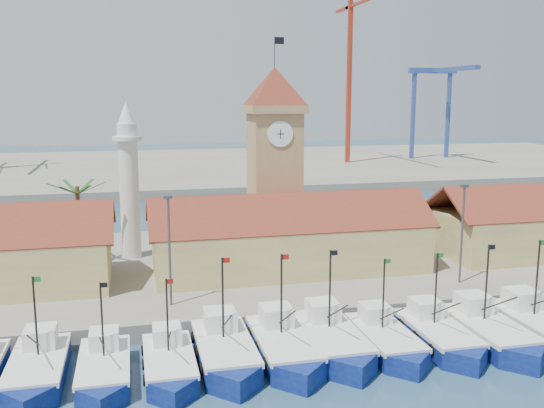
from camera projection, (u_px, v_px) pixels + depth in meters
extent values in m
plane|color=#1E3D50|center=(364.00, 371.00, 40.80)|extent=(400.00, 400.00, 0.00)
cube|color=gray|center=(279.00, 265.00, 63.66)|extent=(140.00, 32.00, 1.50)
cube|color=gray|center=(194.00, 168.00, 146.00)|extent=(240.00, 80.00, 2.00)
cube|color=#0C125C|center=(38.00, 373.00, 39.46)|extent=(3.44, 7.78, 1.77)
cube|color=#0C125C|center=(29.00, 402.00, 35.74)|extent=(3.44, 3.44, 1.77)
cube|color=silver|center=(37.00, 360.00, 39.31)|extent=(3.51, 7.99, 0.34)
cube|color=silver|center=(41.00, 337.00, 41.03)|extent=(2.06, 2.16, 1.37)
cylinder|color=black|center=(35.00, 317.00, 39.29)|extent=(0.14, 0.14, 5.50)
cube|color=#197226|center=(37.00, 279.00, 38.89)|extent=(0.49, 0.02, 0.34)
cube|color=#0C125C|center=(104.00, 373.00, 39.55)|extent=(3.23, 7.31, 1.66)
cube|color=#0C125C|center=(102.00, 400.00, 36.05)|extent=(3.23, 3.23, 1.66)
cube|color=silver|center=(104.00, 361.00, 39.40)|extent=(3.29, 7.51, 0.32)
cube|color=silver|center=(104.00, 339.00, 41.02)|extent=(1.94, 2.03, 1.29)
cylinder|color=black|center=(102.00, 321.00, 39.39)|extent=(0.13, 0.13, 5.17)
cube|color=black|center=(104.00, 285.00, 39.01)|extent=(0.46, 0.02, 0.32)
cube|color=#0C125C|center=(169.00, 367.00, 40.36)|extent=(3.22, 7.29, 1.66)
cube|color=#0C125C|center=(173.00, 393.00, 36.87)|extent=(3.22, 3.22, 1.66)
cube|color=silver|center=(169.00, 356.00, 40.21)|extent=(3.28, 7.49, 0.32)
cube|color=silver|center=(167.00, 335.00, 41.82)|extent=(1.93, 2.02, 1.29)
cylinder|color=black|center=(167.00, 316.00, 40.19)|extent=(0.13, 0.13, 5.15)
cube|color=#A5140F|center=(170.00, 281.00, 39.82)|extent=(0.46, 0.02, 0.32)
cube|color=#0C125C|center=(225.00, 355.00, 42.05)|extent=(3.70, 8.38, 1.90)
cube|color=#0C125C|center=(235.00, 383.00, 38.03)|extent=(3.70, 3.70, 1.90)
cube|color=silver|center=(225.00, 342.00, 41.88)|extent=(3.78, 8.61, 0.37)
cube|color=silver|center=(220.00, 320.00, 43.74)|extent=(2.22, 2.33, 1.48)
cylinder|color=black|center=(223.00, 299.00, 41.86)|extent=(0.15, 0.15, 5.92)
cube|color=#A5140F|center=(226.00, 260.00, 41.43)|extent=(0.53, 0.02, 0.37)
cube|color=#0C125C|center=(283.00, 350.00, 42.86)|extent=(3.71, 8.39, 1.91)
cube|color=#0C125C|center=(299.00, 377.00, 38.84)|extent=(3.71, 3.71, 1.91)
cube|color=silver|center=(283.00, 338.00, 42.69)|extent=(3.78, 8.63, 0.37)
cube|color=silver|center=(276.00, 316.00, 44.55)|extent=(2.23, 2.33, 1.48)
cylinder|color=black|center=(281.00, 295.00, 42.67)|extent=(0.15, 0.15, 5.94)
cube|color=#A5140F|center=(285.00, 257.00, 42.24)|extent=(0.53, 0.02, 0.37)
cube|color=#0C125C|center=(331.00, 344.00, 43.91)|extent=(3.71, 8.41, 1.91)
cube|color=#0C125C|center=(352.00, 369.00, 39.88)|extent=(3.71, 3.71, 1.91)
cube|color=silver|center=(332.00, 332.00, 43.74)|extent=(3.79, 8.64, 0.37)
cube|color=silver|center=(323.00, 311.00, 45.60)|extent=(2.23, 2.33, 1.49)
cylinder|color=black|center=(330.00, 290.00, 43.72)|extent=(0.15, 0.15, 5.94)
cube|color=black|center=(334.00, 253.00, 43.29)|extent=(0.53, 0.02, 0.37)
cube|color=#0C125C|center=(385.00, 343.00, 44.21)|extent=(3.36, 7.61, 1.73)
cube|color=#0C125C|center=(408.00, 366.00, 40.56)|extent=(3.36, 3.36, 1.73)
cube|color=silver|center=(385.00, 332.00, 44.05)|extent=(3.43, 7.82, 0.34)
cube|color=silver|center=(375.00, 313.00, 45.74)|extent=(2.02, 2.11, 1.34)
cylinder|color=black|center=(383.00, 295.00, 44.04)|extent=(0.13, 0.13, 5.38)
cube|color=#197226|center=(388.00, 261.00, 43.65)|extent=(0.48, 0.02, 0.34)
cube|color=#0C125C|center=(437.00, 339.00, 44.98)|extent=(3.47, 7.86, 1.79)
cube|color=#0C125C|center=(465.00, 361.00, 41.21)|extent=(3.47, 3.47, 1.79)
cube|color=silver|center=(437.00, 327.00, 44.82)|extent=(3.54, 8.08, 0.35)
cube|color=silver|center=(425.00, 308.00, 46.56)|extent=(2.08, 2.18, 1.39)
cylinder|color=black|center=(436.00, 289.00, 44.80)|extent=(0.14, 0.14, 5.56)
cube|color=#197226|center=(441.00, 255.00, 44.40)|extent=(0.50, 0.02, 0.35)
cube|color=#0C125C|center=(487.00, 336.00, 45.44)|extent=(3.73, 8.44, 1.92)
cube|color=#0C125C|center=(522.00, 359.00, 41.40)|extent=(3.73, 3.73, 1.92)
cube|color=silver|center=(488.00, 324.00, 45.27)|extent=(3.80, 8.67, 0.37)
cube|color=silver|center=(473.00, 303.00, 47.14)|extent=(2.24, 2.34, 1.49)
cylinder|color=black|center=(487.00, 283.00, 45.25)|extent=(0.15, 0.15, 5.96)
cube|color=black|center=(492.00, 247.00, 44.82)|extent=(0.53, 0.02, 0.37)
cube|color=#0C125C|center=(537.00, 331.00, 46.37)|extent=(3.78, 8.56, 1.95)
cube|color=silver|center=(538.00, 319.00, 46.20)|extent=(3.86, 8.80, 0.38)
cube|color=silver|center=(522.00, 299.00, 48.10)|extent=(2.27, 2.38, 1.51)
cylinder|color=black|center=(537.00, 279.00, 46.18)|extent=(0.15, 0.15, 6.06)
cube|color=#197226|center=(543.00, 243.00, 45.74)|extent=(0.54, 0.02, 0.38)
cube|color=#D5C675|center=(289.00, 246.00, 59.29)|extent=(26.00, 10.00, 4.50)
cube|color=maroon|center=(296.00, 213.00, 56.23)|extent=(27.04, 5.13, 3.21)
cube|color=maroon|center=(282.00, 204.00, 61.02)|extent=(27.04, 5.13, 3.21)
cube|color=tan|center=(274.00, 185.00, 64.11)|extent=(5.00, 5.00, 15.00)
cube|color=tan|center=(274.00, 109.00, 62.71)|extent=(5.80, 5.80, 0.80)
pyramid|color=maroon|center=(275.00, 87.00, 62.30)|extent=(5.80, 5.80, 4.00)
cylinder|color=white|center=(280.00, 134.00, 60.69)|extent=(2.60, 0.15, 2.60)
cube|color=black|center=(281.00, 134.00, 60.61)|extent=(0.08, 0.02, 1.00)
cube|color=black|center=(281.00, 134.00, 60.61)|extent=(0.80, 0.02, 0.08)
cylinder|color=#3F3F44|center=(275.00, 52.00, 61.68)|extent=(0.10, 0.10, 3.00)
cube|color=black|center=(279.00, 41.00, 61.59)|extent=(1.00, 0.03, 0.70)
cylinder|color=silver|center=(129.00, 191.00, 62.74)|extent=(2.00, 2.00, 14.00)
cylinder|color=silver|center=(127.00, 138.00, 61.76)|extent=(3.00, 3.00, 0.40)
cone|color=silver|center=(126.00, 112.00, 61.30)|extent=(1.80, 1.80, 2.40)
cylinder|color=brown|center=(79.00, 226.00, 60.23)|extent=(0.44, 0.44, 8.00)
cube|color=#20551D|center=(92.00, 188.00, 59.87)|extent=(2.80, 0.35, 1.18)
cube|color=#20551D|center=(85.00, 186.00, 60.87)|extent=(1.71, 2.60, 1.18)
cube|color=#20551D|center=(71.00, 187.00, 60.56)|extent=(1.71, 2.60, 1.18)
cube|color=#20551D|center=(62.00, 189.00, 59.24)|extent=(2.80, 0.35, 1.18)
cube|color=#20551D|center=(68.00, 190.00, 58.24)|extent=(1.71, 2.60, 1.18)
cube|color=#20551D|center=(84.00, 190.00, 58.55)|extent=(1.71, 2.60, 1.18)
cylinder|color=#3F3F44|center=(170.00, 251.00, 48.53)|extent=(0.20, 0.20, 9.00)
cube|color=#3F3F44|center=(168.00, 197.00, 47.75)|extent=(0.70, 0.25, 0.25)
cylinder|color=#3F3F44|center=(462.00, 234.00, 54.38)|extent=(0.20, 0.20, 9.00)
cube|color=#3F3F44|center=(465.00, 186.00, 53.60)|extent=(0.70, 0.25, 0.25)
cube|color=#9F2C18|center=(349.00, 84.00, 146.08)|extent=(1.00, 1.00, 37.96)
cube|color=#9F2C18|center=(343.00, 9.00, 147.68)|extent=(0.60, 10.00, 0.60)
cube|color=#2F4991|center=(413.00, 116.00, 156.70)|extent=(0.90, 0.90, 22.00)
cube|color=#2F4991|center=(448.00, 116.00, 158.95)|extent=(0.90, 0.90, 22.00)
cube|color=#2F4991|center=(433.00, 71.00, 155.78)|extent=(13.00, 1.40, 1.40)
cube|color=#2F4991|center=(453.00, 69.00, 146.20)|extent=(1.40, 22.00, 1.00)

